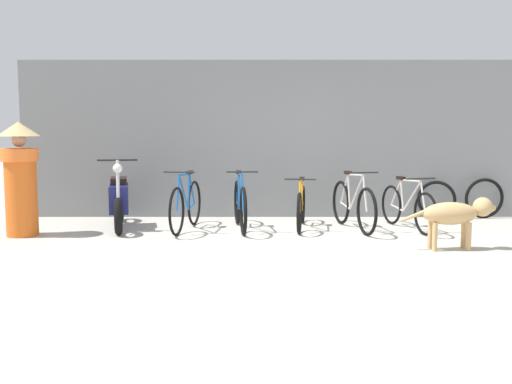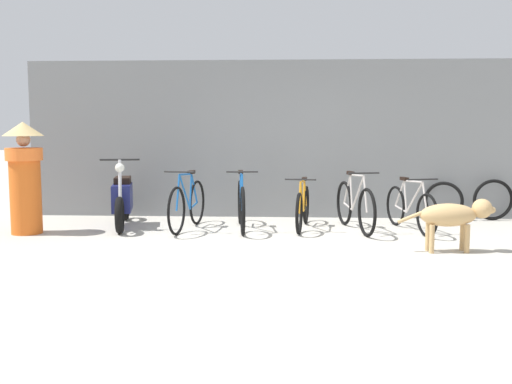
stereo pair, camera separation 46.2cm
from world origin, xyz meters
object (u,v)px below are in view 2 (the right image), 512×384
at_px(bicycle_2, 303,207).
at_px(stray_dog, 455,215).
at_px(bicycle_4, 410,208).
at_px(bicycle_0, 187,205).
at_px(person_in_robes, 25,174).
at_px(bicycle_3, 355,206).
at_px(spare_tire_left, 493,200).
at_px(bicycle_1, 241,205).
at_px(spare_tire_right, 444,201).
at_px(motorcycle, 122,200).

xyz_separation_m(bicycle_2, stray_dog, (1.84, -1.59, 0.13)).
bearing_deg(bicycle_4, bicycle_0, -103.83).
bearing_deg(person_in_robes, bicycle_3, -174.66).
distance_m(stray_dog, spare_tire_left, 2.89).
bearing_deg(bicycle_1, bicycle_2, 90.16).
relative_size(bicycle_0, bicycle_1, 0.97).
bearing_deg(person_in_robes, bicycle_0, -169.51).
relative_size(bicycle_0, person_in_robes, 1.02).
relative_size(person_in_robes, spare_tire_right, 2.52).
height_order(person_in_robes, spare_tire_left, person_in_robes).
xyz_separation_m(bicycle_1, person_in_robes, (-3.10, -0.52, 0.50)).
bearing_deg(person_in_robes, bicycle_2, -171.84).
distance_m(bicycle_2, motorcycle, 2.80).
distance_m(bicycle_3, person_in_robes, 4.87).
bearing_deg(bicycle_3, bicycle_2, -111.15).
xyz_separation_m(bicycle_1, bicycle_3, (1.71, -0.01, -0.00)).
distance_m(bicycle_3, bicycle_4, 0.82).
xyz_separation_m(bicycle_0, spare_tire_right, (4.12, 1.16, -0.06)).
relative_size(bicycle_4, spare_tire_left, 2.34).
relative_size(bicycle_4, stray_dog, 1.31).
bearing_deg(spare_tire_left, bicycle_3, -155.54).
bearing_deg(bicycle_2, bicycle_1, -75.74).
bearing_deg(bicycle_2, bicycle_4, 93.17).
distance_m(bicycle_4, stray_dog, 1.50).
height_order(bicycle_4, motorcycle, motorcycle).
height_order(bicycle_3, spare_tire_left, bicycle_3).
distance_m(bicycle_1, motorcycle, 1.87).
relative_size(bicycle_3, bicycle_4, 1.06).
bearing_deg(bicycle_3, bicycle_4, 77.82).
xyz_separation_m(bicycle_0, motorcycle, (-1.05, 0.21, 0.04)).
bearing_deg(spare_tire_right, motorcycle, -169.66).
relative_size(bicycle_0, bicycle_2, 1.04).
bearing_deg(bicycle_4, bicycle_3, -104.66).
relative_size(bicycle_0, motorcycle, 0.91).
distance_m(bicycle_1, person_in_robes, 3.19).
relative_size(bicycle_3, person_in_robes, 1.05).
bearing_deg(bicycle_1, bicycle_3, 83.02).
height_order(stray_dog, spare_tire_left, spare_tire_left).
distance_m(bicycle_4, spare_tire_left, 1.92).
distance_m(bicycle_0, spare_tire_right, 4.28).
height_order(bicycle_0, stray_dog, bicycle_0).
bearing_deg(bicycle_1, bicycle_4, 83.16).
distance_m(bicycle_2, spare_tire_right, 2.56).
distance_m(bicycle_0, bicycle_3, 2.52).
height_order(bicycle_2, spare_tire_right, bicycle_2).
bearing_deg(motorcycle, spare_tire_right, 88.70).
bearing_deg(person_in_robes, spare_tire_left, -168.19).
bearing_deg(motorcycle, bicycle_4, 76.37).
bearing_deg(motorcycle, person_in_robes, -73.37).
xyz_separation_m(bicycle_1, stray_dog, (2.78, -1.48, 0.09)).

